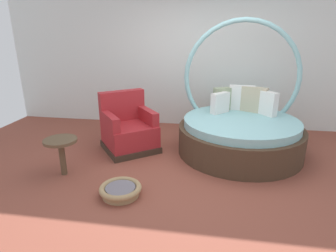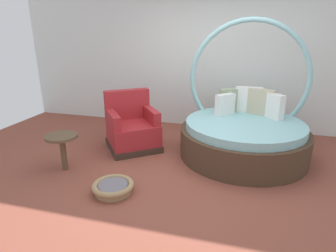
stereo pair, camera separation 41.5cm
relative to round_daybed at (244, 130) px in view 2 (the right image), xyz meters
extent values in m
cube|color=brown|center=(-0.72, -0.85, -0.41)|extent=(8.00, 8.00, 0.02)
cube|color=silver|center=(-0.72, 1.30, 1.06)|extent=(8.00, 0.12, 2.92)
cylinder|color=#473323|center=(0.00, -0.08, -0.17)|extent=(1.96, 1.96, 0.45)
cylinder|color=#8CC6CC|center=(0.00, -0.08, 0.11)|extent=(1.81, 1.81, 0.12)
torus|color=#8CC6CC|center=(0.00, 0.46, 0.73)|extent=(1.94, 0.08, 1.94)
cube|color=white|center=(0.41, 0.25, 0.37)|extent=(0.34, 0.38, 0.39)
cube|color=#BCB293|center=(0.23, 0.39, 0.38)|extent=(0.44, 0.30, 0.43)
cube|color=white|center=(0.03, 0.49, 0.38)|extent=(0.44, 0.15, 0.43)
cube|color=#93A37F|center=(-0.26, 0.45, 0.37)|extent=(0.41, 0.28, 0.39)
cube|color=white|center=(-0.33, 0.23, 0.34)|extent=(0.32, 0.33, 0.34)
cube|color=#38281E|center=(-1.78, -0.25, -0.35)|extent=(1.12, 1.12, 0.10)
cube|color=#A32328|center=(-1.78, -0.25, -0.13)|extent=(1.07, 1.07, 0.34)
cube|color=#A32328|center=(-1.97, -0.01, 0.29)|extent=(0.70, 0.59, 0.50)
cube|color=#A32328|center=(-2.04, -0.45, 0.15)|extent=(0.51, 0.62, 0.22)
cube|color=#A32328|center=(-1.53, -0.06, 0.15)|extent=(0.51, 0.62, 0.22)
cylinder|color=#9E7F56|center=(-1.50, -1.62, -0.37)|extent=(0.44, 0.44, 0.06)
torus|color=#9E7F56|center=(-1.50, -1.62, -0.30)|extent=(0.51, 0.51, 0.07)
cylinder|color=slate|center=(-1.50, -1.62, -0.31)|extent=(0.36, 0.36, 0.05)
cylinder|color=brown|center=(-2.44, -1.23, -0.16)|extent=(0.08, 0.08, 0.48)
cylinder|color=brown|center=(-2.44, -1.23, 0.10)|extent=(0.44, 0.44, 0.04)
camera|label=1|loc=(-0.47, -4.44, 1.49)|focal=30.05mm
camera|label=2|loc=(-0.07, -4.35, 1.49)|focal=30.05mm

